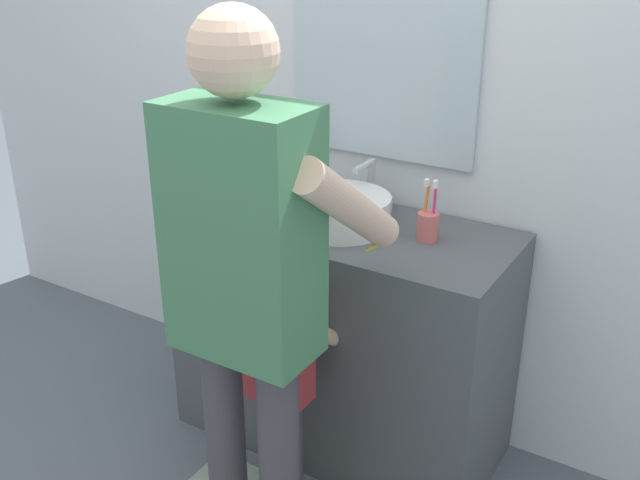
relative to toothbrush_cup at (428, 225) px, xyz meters
The scene contains 9 objects.
ground_plane 1.05m from the toothbrush_cup, 132.65° to the right, with size 14.00×14.00×0.00m, color slate.
back_wall 0.58m from the toothbrush_cup, 136.35° to the left, with size 4.40×0.10×2.70m.
vanity_cabinet 0.59m from the toothbrush_cup, behind, with size 1.19×0.54×0.89m, color #4C5156.
sink_basin 0.31m from the toothbrush_cup, behind, with size 0.35×0.35×0.11m.
faucet 0.35m from the toothbrush_cup, 151.78° to the left, with size 0.18×0.14×0.18m.
toothbrush_cup is the anchor object (origin of this frame).
soap_bottle 0.67m from the toothbrush_cup, behind, with size 0.06×0.06×0.17m.
child_toddler 0.66m from the toothbrush_cup, 125.19° to the right, with size 0.29×0.29×0.93m.
adult_parent 0.72m from the toothbrush_cup, 108.09° to the right, with size 0.52×0.55×1.69m.
Camera 1 is at (1.16, -1.74, 1.87)m, focal length 41.25 mm.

